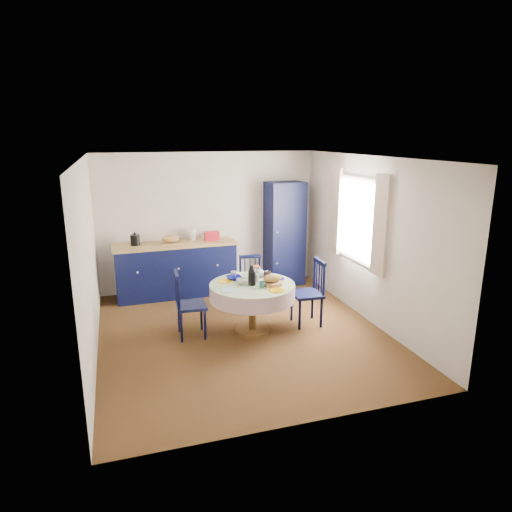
{
  "coord_description": "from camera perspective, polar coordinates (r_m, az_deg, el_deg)",
  "views": [
    {
      "loc": [
        -1.63,
        -5.89,
        2.79
      ],
      "look_at": [
        0.27,
        0.2,
        1.09
      ],
      "focal_mm": 32.0,
      "sensor_mm": 36.0,
      "label": 1
    }
  ],
  "objects": [
    {
      "name": "chair_right",
      "position": [
        6.91,
        6.7,
        -4.49
      ],
      "size": [
        0.45,
        0.47,
        1.0
      ],
      "rotation": [
        0.0,
        0.0,
        -1.62
      ],
      "color": "black",
      "rests_on": "floor"
    },
    {
      "name": "dining_table",
      "position": [
        6.53,
        -0.42,
        -4.5
      ],
      "size": [
        1.22,
        1.22,
        1.02
      ],
      "color": "brown",
      "rests_on": "floor"
    },
    {
      "name": "window",
      "position": [
        7.27,
        12.58,
        4.53
      ],
      "size": [
        0.1,
        1.74,
        1.45
      ],
      "color": "white",
      "rests_on": "wall_right"
    },
    {
      "name": "kitchen_counter",
      "position": [
        8.24,
        -9.97,
        -1.52
      ],
      "size": [
        2.15,
        0.71,
        1.19
      ],
      "rotation": [
        0.0,
        0.0,
        0.02
      ],
      "color": "black",
      "rests_on": "floor"
    },
    {
      "name": "mug_d",
      "position": [
        6.79,
        -2.77,
        -2.3
      ],
      "size": [
        0.1,
        0.1,
        0.09
      ],
      "primitive_type": "imported",
      "color": "silver",
      "rests_on": "dining_table"
    },
    {
      "name": "mug_b",
      "position": [
        6.33,
        0.74,
        -3.58
      ],
      "size": [
        0.09,
        0.09,
        0.09
      ],
      "primitive_type": "imported",
      "color": "#307879",
      "rests_on": "dining_table"
    },
    {
      "name": "wall_left",
      "position": [
        6.1,
        -20.19,
        -0.63
      ],
      "size": [
        0.02,
        4.5,
        2.5
      ],
      "primitive_type": "cube",
      "color": "beige",
      "rests_on": "floor"
    },
    {
      "name": "wall_back",
      "position": [
        8.45,
        -5.92,
        4.34
      ],
      "size": [
        4.0,
        0.02,
        2.5
      ],
      "primitive_type": "cube",
      "color": "beige",
      "rests_on": "floor"
    },
    {
      "name": "ceiling",
      "position": [
        6.12,
        -1.89,
        12.2
      ],
      "size": [
        4.5,
        4.5,
        0.0
      ],
      "primitive_type": "plane",
      "rotation": [
        3.14,
        0.0,
        0.0
      ],
      "color": "white",
      "rests_on": "wall_back"
    },
    {
      "name": "cobalt_bowl",
      "position": [
        6.68,
        -2.77,
        -2.76
      ],
      "size": [
        0.22,
        0.22,
        0.05
      ],
      "primitive_type": "imported",
      "color": "#06086A",
      "rests_on": "dining_table"
    },
    {
      "name": "chair_left",
      "position": [
        6.52,
        -8.48,
        -5.94
      ],
      "size": [
        0.43,
        0.45,
        0.96
      ],
      "rotation": [
        0.0,
        0.0,
        1.53
      ],
      "color": "black",
      "rests_on": "floor"
    },
    {
      "name": "wall_right",
      "position": [
        7.09,
        13.97,
        1.93
      ],
      "size": [
        0.02,
        4.5,
        2.5
      ],
      "primitive_type": "cube",
      "color": "beige",
      "rests_on": "floor"
    },
    {
      "name": "pantry_cabinet",
      "position": [
        8.65,
        3.6,
        2.79
      ],
      "size": [
        0.72,
        0.53,
        1.95
      ],
      "rotation": [
        0.0,
        0.0,
        0.07
      ],
      "color": "black",
      "rests_on": "floor"
    },
    {
      "name": "floor",
      "position": [
        6.72,
        -1.71,
        -9.61
      ],
      "size": [
        4.5,
        4.5,
        0.0
      ],
      "primitive_type": "plane",
      "color": "black",
      "rests_on": "ground"
    },
    {
      "name": "chair_far",
      "position": [
        7.44,
        -0.57,
        -3.39
      ],
      "size": [
        0.44,
        0.42,
        0.89
      ],
      "rotation": [
        0.0,
        0.0,
        -0.12
      ],
      "color": "black",
      "rests_on": "floor"
    },
    {
      "name": "mug_a",
      "position": [
        6.45,
        -1.98,
        -3.22
      ],
      "size": [
        0.11,
        0.11,
        0.09
      ],
      "primitive_type": "imported",
      "color": "silver",
      "rests_on": "dining_table"
    },
    {
      "name": "mug_c",
      "position": [
        6.8,
        1.36,
        -2.24
      ],
      "size": [
        0.12,
        0.12,
        0.09
      ],
      "primitive_type": "imported",
      "color": "black",
      "rests_on": "dining_table"
    }
  ]
}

